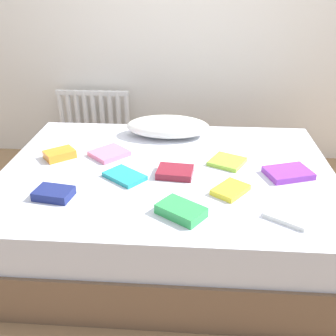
% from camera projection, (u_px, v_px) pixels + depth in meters
% --- Properties ---
extents(ground_plane, '(8.00, 8.00, 0.00)m').
position_uv_depth(ground_plane, '(167.00, 237.00, 2.55)').
color(ground_plane, '#93704C').
extents(bed, '(2.00, 1.50, 0.50)m').
position_uv_depth(bed, '(167.00, 205.00, 2.44)').
color(bed, brown).
rests_on(bed, ground).
extents(radiator, '(0.64, 0.04, 0.53)m').
position_uv_depth(radiator, '(94.00, 119.00, 3.50)').
color(radiator, white).
rests_on(radiator, ground).
extents(pillow, '(0.59, 0.31, 0.14)m').
position_uv_depth(pillow, '(168.00, 127.00, 2.76)').
color(pillow, white).
rests_on(pillow, bed).
extents(textbook_orange, '(0.22, 0.21, 0.05)m').
position_uv_depth(textbook_orange, '(60.00, 154.00, 2.45)').
color(textbook_orange, orange).
rests_on(textbook_orange, bed).
extents(textbook_white, '(0.26, 0.25, 0.02)m').
position_uv_depth(textbook_white, '(290.00, 215.00, 1.87)').
color(textbook_white, white).
rests_on(textbook_white, bed).
extents(textbook_navy, '(0.21, 0.16, 0.05)m').
position_uv_depth(textbook_navy, '(54.00, 193.00, 2.02)').
color(textbook_navy, navy).
rests_on(textbook_navy, bed).
extents(textbook_teal, '(0.27, 0.26, 0.03)m').
position_uv_depth(textbook_teal, '(125.00, 176.00, 2.22)').
color(textbook_teal, teal).
rests_on(textbook_teal, bed).
extents(textbook_maroon, '(0.22, 0.18, 0.04)m').
position_uv_depth(textbook_maroon, '(175.00, 172.00, 2.25)').
color(textbook_maroon, maroon).
rests_on(textbook_maroon, bed).
extents(textbook_purple, '(0.29, 0.25, 0.04)m').
position_uv_depth(textbook_purple, '(288.00, 173.00, 2.24)').
color(textbook_purple, purple).
rests_on(textbook_purple, bed).
extents(textbook_yellow, '(0.22, 0.23, 0.03)m').
position_uv_depth(textbook_yellow, '(231.00, 190.00, 2.07)').
color(textbook_yellow, yellow).
rests_on(textbook_yellow, bed).
extents(textbook_lime, '(0.25, 0.25, 0.03)m').
position_uv_depth(textbook_lime, '(227.00, 162.00, 2.38)').
color(textbook_lime, '#8CC638').
rests_on(textbook_lime, bed).
extents(textbook_pink, '(0.28, 0.28, 0.03)m').
position_uv_depth(textbook_pink, '(109.00, 153.00, 2.48)').
color(textbook_pink, pink).
rests_on(textbook_pink, bed).
extents(textbook_green, '(0.26, 0.24, 0.05)m').
position_uv_depth(textbook_green, '(181.00, 211.00, 1.88)').
color(textbook_green, green).
rests_on(textbook_green, bed).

